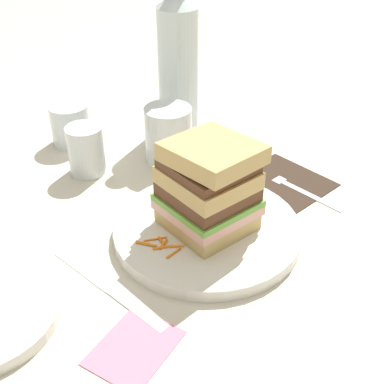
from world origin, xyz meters
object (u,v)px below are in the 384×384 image
(juice_glass, at_px, (168,137))
(water_bottle, at_px, (178,62))
(fork, at_px, (295,186))
(sandwich, at_px, (209,187))
(knife, at_px, (111,289))
(empty_tumbler_0, at_px, (71,124))
(napkin_pink, at_px, (134,347))
(main_plate, at_px, (207,230))
(empty_tumbler_2, at_px, (86,150))
(napkin_dark, at_px, (283,182))

(juice_glass, height_order, water_bottle, water_bottle)
(fork, bearing_deg, water_bottle, 88.44)
(sandwich, bearing_deg, knife, 177.39)
(empty_tumbler_0, height_order, napkin_pink, empty_tumbler_0)
(empty_tumbler_0, relative_size, napkin_pink, 0.76)
(main_plate, relative_size, fork, 1.56)
(napkin_pink, bearing_deg, knife, 68.79)
(sandwich, relative_size, empty_tumbler_0, 1.77)
(water_bottle, bearing_deg, empty_tumbler_2, -177.91)
(napkin_dark, bearing_deg, knife, -179.56)
(juice_glass, distance_m, napkin_pink, 0.40)
(juice_glass, distance_m, water_bottle, 0.15)
(knife, relative_size, water_bottle, 0.68)
(fork, height_order, empty_tumbler_0, empty_tumbler_0)
(sandwich, xyz_separation_m, empty_tumbler_2, (-0.02, 0.26, -0.04))
(sandwich, xyz_separation_m, empty_tumbler_0, (0.02, 0.36, -0.04))
(water_bottle, distance_m, napkin_pink, 0.54)
(main_plate, distance_m, knife, 0.16)
(juice_glass, xyz_separation_m, empty_tumbler_2, (-0.12, 0.07, -0.00))
(main_plate, bearing_deg, sandwich, -57.52)
(main_plate, xyz_separation_m, knife, (-0.16, 0.01, -0.01))
(main_plate, relative_size, empty_tumbler_2, 3.18)
(sandwich, distance_m, napkin_dark, 0.20)
(juice_glass, bearing_deg, fork, -67.35)
(main_plate, distance_m, napkin_pink, 0.21)
(fork, relative_size, empty_tumbler_0, 2.27)
(main_plate, xyz_separation_m, empty_tumbler_0, (0.02, 0.36, 0.03))
(fork, bearing_deg, empty_tumbler_0, 114.16)
(main_plate, distance_m, water_bottle, 0.35)
(main_plate, relative_size, napkin_dark, 1.91)
(fork, xyz_separation_m, juice_glass, (-0.08, 0.20, 0.04))
(juice_glass, bearing_deg, water_bottle, 38.61)
(juice_glass, height_order, empty_tumbler_2, juice_glass)
(knife, distance_m, empty_tumbler_2, 0.29)
(knife, bearing_deg, juice_glass, 35.13)
(fork, xyz_separation_m, empty_tumbler_2, (-0.21, 0.27, 0.04))
(sandwich, height_order, empty_tumbler_0, sandwich)
(napkin_dark, bearing_deg, water_bottle, 88.33)
(water_bottle, relative_size, empty_tumbler_2, 3.62)
(main_plate, distance_m, empty_tumbler_0, 0.36)
(sandwich, relative_size, knife, 0.65)
(empty_tumbler_2, bearing_deg, napkin_dark, -50.21)
(knife, relative_size, empty_tumbler_2, 2.46)
(napkin_dark, xyz_separation_m, empty_tumbler_2, (-0.21, 0.25, 0.04))
(napkin_dark, xyz_separation_m, knife, (-0.35, -0.00, 0.00))
(fork, relative_size, knife, 0.83)
(knife, xyz_separation_m, water_bottle, (0.35, 0.26, 0.13))
(fork, bearing_deg, main_plate, 175.93)
(napkin_dark, bearing_deg, sandwich, -176.88)
(juice_glass, xyz_separation_m, water_bottle, (0.09, 0.07, 0.09))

